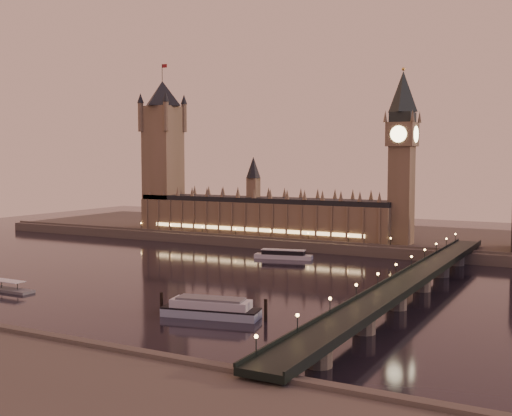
{
  "coord_description": "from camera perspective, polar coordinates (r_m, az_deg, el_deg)",
  "views": [
    {
      "loc": [
        158.25,
        -254.02,
        56.73
      ],
      "look_at": [
        2.37,
        35.0,
        31.45
      ],
      "focal_mm": 45.0,
      "sensor_mm": 36.0,
      "label": 1
    }
  ],
  "objects": [
    {
      "name": "ground",
      "position": [
        304.61,
        -3.54,
        -6.34
      ],
      "size": [
        700.0,
        700.0,
        0.0
      ],
      "primitive_type": "plane",
      "color": "black",
      "rests_on": "ground"
    },
    {
      "name": "victoria_tower",
      "position": [
        467.06,
        -8.27,
        5.47
      ],
      "size": [
        31.68,
        31.68,
        118.0
      ],
      "color": "brown",
      "rests_on": "ground"
    },
    {
      "name": "big_ben",
      "position": [
        389.3,
        12.86,
        5.36
      ],
      "size": [
        17.68,
        17.68,
        104.0
      ],
      "color": "brown",
      "rests_on": "ground"
    },
    {
      "name": "cruise_boat_a",
      "position": [
        365.36,
        2.45,
        -4.17
      ],
      "size": [
        33.72,
        14.12,
        5.27
      ],
      "rotation": [
        0.0,
        0.0,
        0.22
      ],
      "color": "silver",
      "rests_on": "ground"
    },
    {
      "name": "westminster_bridge",
      "position": [
        267.56,
        13.48,
        -6.75
      ],
      "size": [
        13.2,
        260.0,
        15.3
      ],
      "color": "black",
      "rests_on": "ground"
    },
    {
      "name": "moored_barge",
      "position": [
        233.28,
        -4.03,
        -8.88
      ],
      "size": [
        40.25,
        17.09,
        7.54
      ],
      "rotation": [
        0.0,
        0.0,
        0.21
      ],
      "color": "#92A6BA",
      "rests_on": "ground"
    },
    {
      "name": "palace_of_westminster",
      "position": [
        425.69,
        0.46,
        -0.32
      ],
      "size": [
        180.0,
        26.62,
        52.0
      ],
      "color": "brown",
      "rests_on": "ground"
    },
    {
      "name": "far_embankment",
      "position": [
        441.49,
        11.25,
        -2.67
      ],
      "size": [
        560.0,
        130.0,
        6.0
      ],
      "primitive_type": "cube",
      "color": "#423D35",
      "rests_on": "ground"
    }
  ]
}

